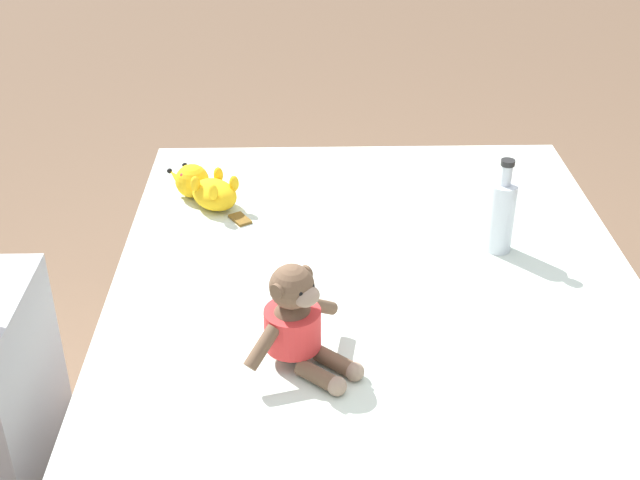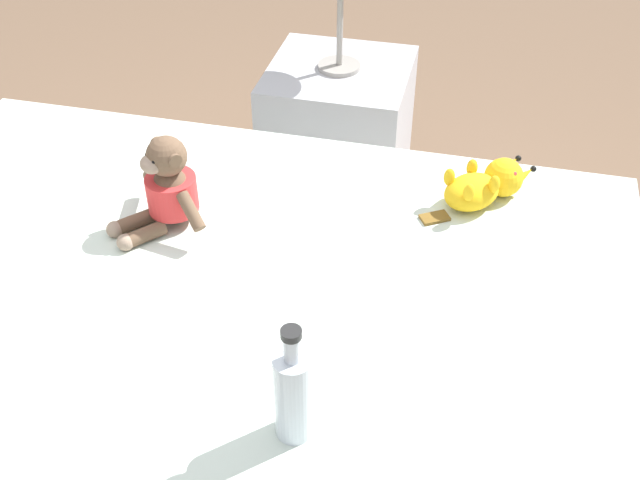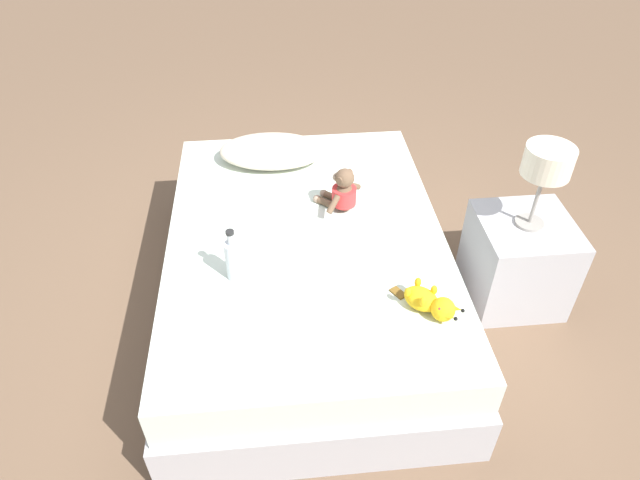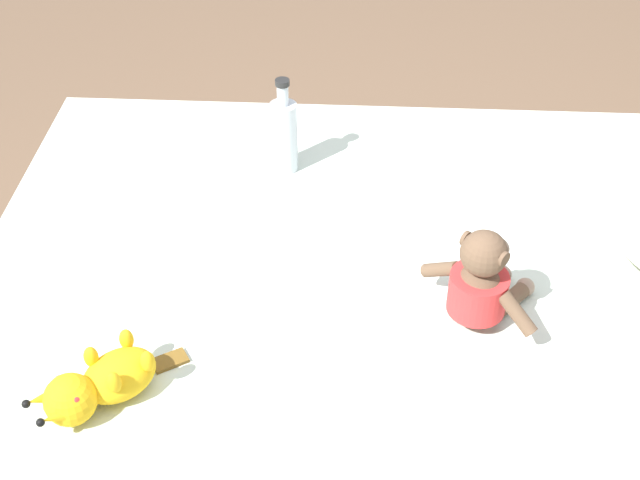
% 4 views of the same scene
% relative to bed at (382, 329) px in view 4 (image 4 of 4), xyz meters
% --- Properties ---
extents(ground_plane, '(16.00, 16.00, 0.00)m').
position_rel_bed_xyz_m(ground_plane, '(0.00, 0.00, -0.24)').
color(ground_plane, brown).
extents(bed, '(1.36, 1.93, 0.49)m').
position_rel_bed_xyz_m(bed, '(0.00, 0.00, 0.00)').
color(bed, '#B2B2B7').
rests_on(bed, ground_plane).
extents(plush_monkey, '(0.26, 0.26, 0.24)m').
position_rel_bed_xyz_m(plush_monkey, '(0.20, 0.19, 0.34)').
color(plush_monkey, brown).
rests_on(plush_monkey, bed).
extents(plush_yellow_creature, '(0.27, 0.28, 0.10)m').
position_rel_bed_xyz_m(plush_yellow_creature, '(0.47, -0.55, 0.29)').
color(plush_yellow_creature, yellow).
rests_on(plush_yellow_creature, bed).
extents(glass_bottle, '(0.07, 0.07, 0.26)m').
position_rel_bed_xyz_m(glass_bottle, '(-0.33, -0.26, 0.35)').
color(glass_bottle, silver).
rests_on(glass_bottle, bed).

